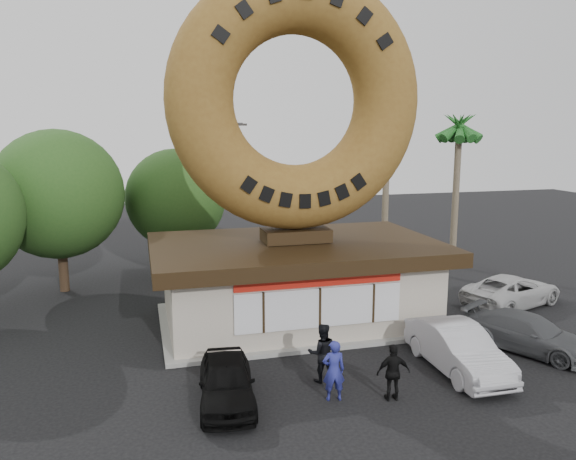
% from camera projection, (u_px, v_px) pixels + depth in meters
% --- Properties ---
extents(ground, '(90.00, 90.00, 0.00)m').
position_uv_depth(ground, '(349.00, 387.00, 16.92)').
color(ground, black).
rests_on(ground, ground).
extents(donut_shop, '(11.20, 7.20, 3.80)m').
position_uv_depth(donut_shop, '(296.00, 279.00, 22.28)').
color(donut_shop, beige).
rests_on(donut_shop, ground).
extents(giant_donut, '(9.76, 2.49, 9.76)m').
position_uv_depth(giant_donut, '(296.00, 101.00, 21.05)').
color(giant_donut, brown).
rests_on(giant_donut, donut_shop).
extents(tree_west, '(6.00, 6.00, 7.65)m').
position_uv_depth(tree_west, '(58.00, 194.00, 26.01)').
color(tree_west, '#473321').
rests_on(tree_west, ground).
extents(tree_mid, '(5.20, 5.20, 6.63)m').
position_uv_depth(tree_mid, '(176.00, 199.00, 29.42)').
color(tree_mid, '#473321').
rests_on(tree_mid, ground).
extents(palm_near, '(2.60, 2.60, 9.75)m').
position_uv_depth(palm_near, '(388.00, 114.00, 30.61)').
color(palm_near, '#726651').
rests_on(palm_near, ground).
extents(palm_far, '(2.60, 2.60, 8.75)m').
position_uv_depth(palm_far, '(459.00, 131.00, 30.24)').
color(palm_far, '#726651').
rests_on(palm_far, ground).
extents(street_lamp, '(2.11, 0.20, 8.00)m').
position_uv_depth(street_lamp, '(214.00, 187.00, 30.84)').
color(street_lamp, '#59595E').
rests_on(street_lamp, ground).
extents(person_left, '(0.70, 0.51, 1.79)m').
position_uv_depth(person_left, '(334.00, 370.00, 15.95)').
color(person_left, navy).
rests_on(person_left, ground).
extents(person_center, '(0.99, 0.82, 1.84)m').
position_uv_depth(person_center, '(322.00, 353.00, 17.14)').
color(person_center, black).
rests_on(person_center, ground).
extents(person_right, '(1.01, 0.50, 1.67)m').
position_uv_depth(person_right, '(393.00, 372.00, 15.96)').
color(person_right, black).
rests_on(person_right, ground).
extents(car_black, '(1.95, 3.95, 1.30)m').
position_uv_depth(car_black, '(226.00, 381.00, 15.82)').
color(car_black, black).
rests_on(car_black, ground).
extents(car_silver, '(1.62, 4.53, 1.49)m').
position_uv_depth(car_silver, '(458.00, 348.00, 17.92)').
color(car_silver, '#B1B0B6').
rests_on(car_silver, ground).
extents(car_grey, '(3.75, 4.74, 1.29)m').
position_uv_depth(car_grey, '(528.00, 333.00, 19.53)').
color(car_grey, '#545659').
rests_on(car_grey, ground).
extents(car_white, '(5.33, 3.72, 1.35)m').
position_uv_depth(car_white, '(512.00, 290.00, 24.53)').
color(car_white, '#BDBDBD').
rests_on(car_white, ground).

